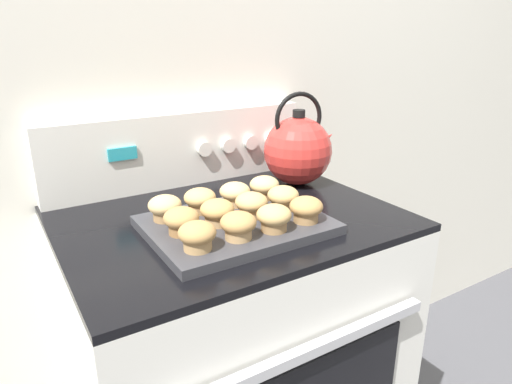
{
  "coord_description": "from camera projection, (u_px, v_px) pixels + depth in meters",
  "views": [
    {
      "loc": [
        -0.49,
        -0.59,
        1.31
      ],
      "look_at": [
        0.02,
        0.23,
        0.97
      ],
      "focal_mm": 32.0,
      "sensor_mm": 36.0,
      "label": 1
    }
  ],
  "objects": [
    {
      "name": "muffin_r2_c3",
      "position": [
        264.0,
        187.0,
        1.16
      ],
      "size": [
        0.08,
        0.08,
        0.06
      ],
      "color": "olive",
      "rests_on": "muffin_pan"
    },
    {
      "name": "muffin_r0_c1",
      "position": [
        238.0,
        225.0,
        0.93
      ],
      "size": [
        0.08,
        0.08,
        0.06
      ],
      "color": "tan",
      "rests_on": "muffin_pan"
    },
    {
      "name": "muffin_r1_c0",
      "position": [
        181.0,
        220.0,
        0.96
      ],
      "size": [
        0.08,
        0.08,
        0.06
      ],
      "color": "olive",
      "rests_on": "muffin_pan"
    },
    {
      "name": "control_panel",
      "position": [
        181.0,
        149.0,
        1.32
      ],
      "size": [
        0.78,
        0.07,
        0.21
      ],
      "color": "white",
      "rests_on": "stove_range"
    },
    {
      "name": "muffin_r1_c1",
      "position": [
        217.0,
        212.0,
        1.0
      ],
      "size": [
        0.08,
        0.08,
        0.06
      ],
      "color": "tan",
      "rests_on": "muffin_pan"
    },
    {
      "name": "muffin_r0_c0",
      "position": [
        197.0,
        235.0,
        0.89
      ],
      "size": [
        0.08,
        0.08,
        0.06
      ],
      "color": "tan",
      "rests_on": "muffin_pan"
    },
    {
      "name": "muffin_r0_c3",
      "position": [
        306.0,
        209.0,
        1.02
      ],
      "size": [
        0.08,
        0.08,
        0.06
      ],
      "color": "#A37A4C",
      "rests_on": "muffin_pan"
    },
    {
      "name": "muffin_r1_c3",
      "position": [
        283.0,
        197.0,
        1.09
      ],
      "size": [
        0.08,
        0.08,
        0.06
      ],
      "color": "tan",
      "rests_on": "muffin_pan"
    },
    {
      "name": "muffin_r0_c2",
      "position": [
        274.0,
        217.0,
        0.97
      ],
      "size": [
        0.08,
        0.08,
        0.06
      ],
      "color": "#A37A4C",
      "rests_on": "muffin_pan"
    },
    {
      "name": "muffin_r1_c2",
      "position": [
        251.0,
        204.0,
        1.04
      ],
      "size": [
        0.08,
        0.08,
        0.06
      ],
      "color": "#A37A4C",
      "rests_on": "muffin_pan"
    },
    {
      "name": "wall_back",
      "position": [
        169.0,
        74.0,
        1.29
      ],
      "size": [
        8.0,
        0.05,
        2.4
      ],
      "color": "silver",
      "rests_on": "ground_plane"
    },
    {
      "name": "muffin_r2_c1",
      "position": [
        200.0,
        200.0,
        1.07
      ],
      "size": [
        0.08,
        0.08,
        0.06
      ],
      "color": "#A37A4C",
      "rests_on": "muffin_pan"
    },
    {
      "name": "muffin_r2_c0",
      "position": [
        165.0,
        207.0,
        1.03
      ],
      "size": [
        0.08,
        0.08,
        0.06
      ],
      "color": "#A37A4C",
      "rests_on": "muffin_pan"
    },
    {
      "name": "muffin_r2_c2",
      "position": [
        235.0,
        193.0,
        1.11
      ],
      "size": [
        0.08,
        0.08,
        0.06
      ],
      "color": "tan",
      "rests_on": "muffin_pan"
    },
    {
      "name": "stove_range",
      "position": [
        232.0,
        362.0,
        1.27
      ],
      "size": [
        0.8,
        0.66,
        0.89
      ],
      "color": "white",
      "rests_on": "ground_plane"
    },
    {
      "name": "muffin_pan",
      "position": [
        236.0,
        225.0,
        1.04
      ],
      "size": [
        0.39,
        0.31,
        0.02
      ],
      "color": "#38383D",
      "rests_on": "stove_range"
    },
    {
      "name": "tea_kettle",
      "position": [
        298.0,
        150.0,
        1.32
      ],
      "size": [
        0.23,
        0.2,
        0.27
      ],
      "color": "red",
      "rests_on": "stove_range"
    }
  ]
}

